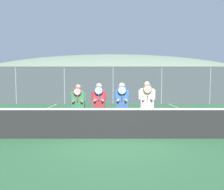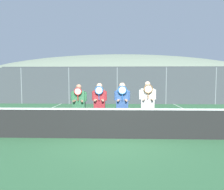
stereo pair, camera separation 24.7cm
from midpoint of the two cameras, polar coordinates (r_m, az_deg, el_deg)
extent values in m
plane|color=#2D5B38|center=(7.19, -0.22, -11.33)|extent=(120.00, 120.00, 0.00)
ellipsoid|color=slate|center=(69.11, 0.11, 2.60)|extent=(94.90, 52.72, 18.45)
cube|color=tan|center=(25.25, 0.77, 3.05)|extent=(24.35, 5.00, 2.84)
cube|color=#3D4247|center=(25.27, 0.78, 6.68)|extent=(24.85, 5.50, 0.36)
cylinder|color=gray|center=(18.42, -24.01, 2.21)|extent=(0.06, 0.06, 2.81)
cylinder|color=gray|center=(17.23, -12.56, 2.37)|extent=(0.06, 0.06, 2.81)
cylinder|color=gray|center=(16.81, 0.00, 2.42)|extent=(0.06, 0.06, 2.81)
cylinder|color=gray|center=(17.21, 12.57, 2.36)|extent=(0.06, 0.06, 2.81)
cylinder|color=gray|center=(18.38, 24.05, 2.21)|extent=(0.06, 0.06, 2.81)
cube|color=#42474C|center=(16.81, 0.00, 2.42)|extent=(22.46, 0.02, 2.81)
cube|color=black|center=(7.08, -0.22, -7.66)|extent=(11.48, 0.02, 0.94)
cube|color=white|center=(6.99, -0.22, -3.70)|extent=(11.48, 0.03, 0.06)
cube|color=white|center=(11.02, -23.46, -6.19)|extent=(0.05, 16.00, 0.01)
cube|color=white|center=(10.99, 23.33, -6.22)|extent=(0.05, 16.00, 0.01)
cylinder|color=white|center=(8.05, -10.35, -6.67)|extent=(0.13, 0.13, 0.83)
cylinder|color=white|center=(8.01, -8.61, -6.70)|extent=(0.13, 0.13, 0.83)
cube|color=#337047|center=(7.92, -9.55, -1.37)|extent=(0.44, 0.22, 0.66)
sphere|color=#997056|center=(7.89, -9.59, 2.05)|extent=(0.20, 0.20, 0.20)
cylinder|color=#337047|center=(7.96, -11.32, -0.44)|extent=(0.08, 0.08, 0.32)
cylinder|color=#337047|center=(7.87, -7.78, -0.45)|extent=(0.08, 0.08, 0.32)
cylinder|color=#997056|center=(7.85, -10.46, -1.53)|extent=(0.16, 0.27, 0.08)
cylinder|color=#997056|center=(7.82, -8.85, -1.53)|extent=(0.16, 0.27, 0.08)
cylinder|color=red|center=(7.73, -9.78, -0.71)|extent=(0.03, 0.03, 0.20)
torus|color=red|center=(7.72, -9.80, 0.93)|extent=(0.27, 0.03, 0.27)
cylinder|color=silver|center=(7.72, -9.80, 0.93)|extent=(0.22, 0.00, 0.22)
cylinder|color=#232838|center=(7.98, -4.94, -6.64)|extent=(0.13, 0.13, 0.85)
cylinder|color=#232838|center=(7.96, -3.34, -6.65)|extent=(0.13, 0.13, 0.85)
cube|color=maroon|center=(7.86, -4.17, -1.17)|extent=(0.40, 0.22, 0.68)
sphere|color=tan|center=(7.83, -4.19, 2.34)|extent=(0.21, 0.21, 0.21)
cylinder|color=maroon|center=(7.87, -5.82, -0.21)|extent=(0.08, 0.08, 0.33)
cylinder|color=maroon|center=(7.84, -2.52, -0.21)|extent=(0.08, 0.08, 0.33)
cylinder|color=tan|center=(7.78, -4.96, -1.33)|extent=(0.16, 0.27, 0.08)
cylinder|color=tan|center=(7.77, -3.48, -1.34)|extent=(0.16, 0.27, 0.08)
cylinder|color=#1E5BAD|center=(7.67, -4.27, -0.51)|extent=(0.03, 0.03, 0.20)
torus|color=#1E5BAD|center=(7.66, -4.28, 1.25)|extent=(0.30, 0.03, 0.30)
cylinder|color=silver|center=(7.66, -4.28, 1.25)|extent=(0.25, 0.00, 0.25)
cylinder|color=black|center=(7.85, 0.95, -6.77)|extent=(0.13, 0.13, 0.86)
cylinder|color=black|center=(7.86, 2.65, -6.76)|extent=(0.13, 0.13, 0.86)
cube|color=#335693|center=(7.75, 1.81, -1.16)|extent=(0.42, 0.22, 0.68)
sphere|color=tan|center=(7.72, 1.82, 2.38)|extent=(0.23, 0.23, 0.23)
cylinder|color=#335693|center=(7.73, 0.06, -0.18)|extent=(0.08, 0.08, 0.33)
cylinder|color=#335693|center=(7.75, 3.57, -0.18)|extent=(0.08, 0.08, 0.33)
cylinder|color=tan|center=(7.66, 1.04, -1.33)|extent=(0.16, 0.27, 0.08)
cylinder|color=tan|center=(7.66, 2.62, -1.33)|extent=(0.16, 0.27, 0.08)
cylinder|color=#1E5BAD|center=(7.56, 1.86, -0.49)|extent=(0.03, 0.03, 0.20)
torus|color=#1E5BAD|center=(7.54, 1.86, 1.32)|extent=(0.31, 0.03, 0.31)
cylinder|color=silver|center=(7.54, 1.86, 1.32)|extent=(0.26, 0.00, 0.26)
cylinder|color=#56565B|center=(8.01, 7.38, -6.50)|extent=(0.13, 0.13, 0.88)
cylinder|color=#56565B|center=(8.05, 9.21, -6.47)|extent=(0.13, 0.13, 0.88)
cube|color=white|center=(7.92, 8.36, -0.85)|extent=(0.47, 0.22, 0.70)
sphere|color=#DBB293|center=(7.89, 8.40, 2.85)|extent=(0.19, 0.19, 0.19)
cylinder|color=white|center=(7.88, 6.51, 0.14)|extent=(0.08, 0.08, 0.34)
cylinder|color=white|center=(7.95, 10.22, 0.14)|extent=(0.08, 0.08, 0.34)
cylinder|color=#DBB293|center=(7.82, 7.61, -1.02)|extent=(0.16, 0.27, 0.08)
cylinder|color=#DBB293|center=(7.85, 9.30, -1.02)|extent=(0.16, 0.27, 0.08)
cylinder|color=#936033|center=(7.74, 8.56, -0.20)|extent=(0.03, 0.03, 0.20)
torus|color=#936033|center=(7.72, 8.58, 1.59)|extent=(0.32, 0.03, 0.32)
cylinder|color=silver|center=(7.72, 8.58, 1.59)|extent=(0.26, 0.00, 0.26)
cube|color=navy|center=(20.03, -21.24, 0.35)|extent=(4.13, 1.89, 0.76)
cube|color=#2D3842|center=(20.00, -21.29, 2.33)|extent=(2.27, 1.74, 0.62)
cylinder|color=black|center=(18.69, -18.45, -1.01)|extent=(0.60, 0.16, 0.60)
cylinder|color=black|center=(20.52, -16.74, -0.52)|extent=(0.60, 0.16, 0.60)
cylinder|color=black|center=(19.71, -25.87, -0.95)|extent=(0.60, 0.16, 0.60)
cylinder|color=black|center=(21.46, -23.62, -0.50)|extent=(0.60, 0.16, 0.60)
cube|color=silver|center=(19.30, -7.78, 0.58)|extent=(4.07, 1.78, 0.84)
cube|color=#2D3842|center=(19.27, -7.81, 2.84)|extent=(2.24, 1.64, 0.69)
cylinder|color=black|center=(18.29, -4.06, -0.91)|extent=(0.60, 0.16, 0.60)
cylinder|color=black|center=(20.10, -3.68, -0.45)|extent=(0.60, 0.16, 0.60)
cylinder|color=black|center=(18.67, -12.18, -0.89)|extent=(0.60, 0.16, 0.60)
cylinder|color=black|center=(20.45, -11.10, -0.44)|extent=(0.60, 0.16, 0.60)
cube|color=#285638|center=(19.29, 6.96, 0.57)|extent=(4.76, 1.89, 0.83)
cube|color=#2D3842|center=(19.26, 6.98, 2.81)|extent=(2.62, 1.74, 0.68)
cylinder|color=black|center=(18.62, 12.03, -0.90)|extent=(0.60, 0.16, 0.60)
cylinder|color=black|center=(20.51, 10.92, -0.42)|extent=(0.60, 0.16, 0.60)
cylinder|color=black|center=(18.24, 2.48, -0.92)|extent=(0.60, 0.16, 0.60)
cylinder|color=black|center=(20.16, 2.26, -0.43)|extent=(0.60, 0.16, 0.60)
camera|label=1|loc=(0.12, -90.89, -0.07)|focal=35.00mm
camera|label=2|loc=(0.12, 89.11, 0.07)|focal=35.00mm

